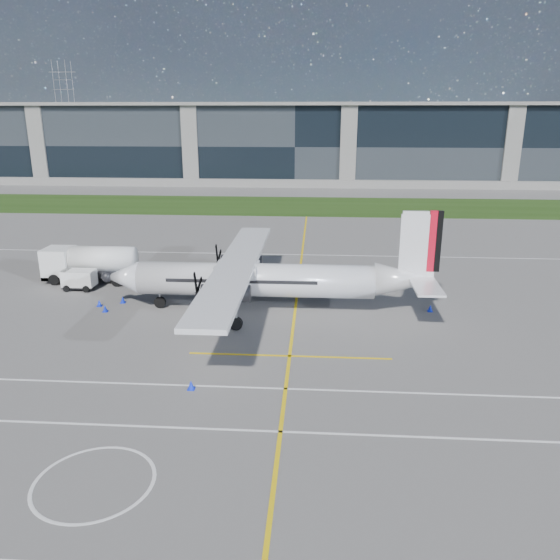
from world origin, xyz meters
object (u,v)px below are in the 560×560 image
(fuel_tanker_truck, at_px, (84,264))
(baggage_tug, at_px, (79,280))
(ground_crew_person, at_px, (167,277))
(safety_cone_stbdwing, at_px, (256,262))
(safety_cone_fwd, at_px, (99,303))
(safety_cone_nose_stbd, at_px, (123,300))
(safety_cone_nose_port, at_px, (105,308))
(pylon_west, at_px, (66,108))
(safety_cone_portwing, at_px, (191,385))
(safety_cone_tail, at_px, (430,308))
(turboprop_aircraft, at_px, (268,261))

(fuel_tanker_truck, relative_size, baggage_tug, 3.05)
(ground_crew_person, height_order, safety_cone_stbdwing, ground_crew_person)
(fuel_tanker_truck, height_order, safety_cone_fwd, fuel_tanker_truck)
(safety_cone_nose_stbd, bearing_deg, baggage_tug, 146.92)
(safety_cone_nose_port, bearing_deg, fuel_tanker_truck, 121.93)
(safety_cone_fwd, bearing_deg, safety_cone_nose_stbd, 29.67)
(baggage_tug, relative_size, safety_cone_fwd, 5.37)
(pylon_west, bearing_deg, safety_cone_portwing, -64.03)
(safety_cone_tail, bearing_deg, fuel_tanker_truck, 168.95)
(turboprop_aircraft, xyz_separation_m, safety_cone_nose_port, (-11.71, -1.09, -3.47))
(baggage_tug, height_order, ground_crew_person, ground_crew_person)
(safety_cone_nose_port, bearing_deg, turboprop_aircraft, 5.32)
(turboprop_aircraft, relative_size, safety_cone_stbdwing, 49.61)
(ground_crew_person, distance_m, safety_cone_nose_port, 6.61)
(turboprop_aircraft, height_order, fuel_tanker_truck, turboprop_aircraft)
(safety_cone_stbdwing, bearing_deg, safety_cone_tail, -40.08)
(safety_cone_fwd, xyz_separation_m, safety_cone_nose_port, (0.87, -1.12, 0.00))
(ground_crew_person, bearing_deg, safety_cone_nose_stbd, 170.61)
(pylon_west, xyz_separation_m, baggage_tug, (65.34, -144.46, -14.19))
(safety_cone_fwd, distance_m, safety_cone_stbdwing, 16.06)
(baggage_tug, bearing_deg, turboprop_aircraft, -13.86)
(safety_cone_stbdwing, xyz_separation_m, safety_cone_nose_stbd, (-8.88, -11.42, 0.00))
(safety_cone_fwd, xyz_separation_m, safety_cone_nose_stbd, (1.49, 0.85, 0.00))
(fuel_tanker_truck, height_order, safety_cone_tail, fuel_tanker_truck)
(turboprop_aircraft, xyz_separation_m, safety_cone_portwing, (-2.93, -12.05, -3.47))
(ground_crew_person, xyz_separation_m, safety_cone_tail, (20.41, -4.17, -0.70))
(fuel_tanker_truck, relative_size, safety_cone_portwing, 16.39)
(turboprop_aircraft, relative_size, safety_cone_fwd, 49.61)
(fuel_tanker_truck, distance_m, baggage_tug, 2.31)
(safety_cone_tail, bearing_deg, turboprop_aircraft, -177.15)
(safety_cone_nose_port, bearing_deg, pylon_west, 114.89)
(fuel_tanker_truck, bearing_deg, safety_cone_stbdwing, 24.26)
(turboprop_aircraft, relative_size, fuel_tanker_truck, 3.03)
(turboprop_aircraft, distance_m, safety_cone_fwd, 13.05)
(ground_crew_person, xyz_separation_m, safety_cone_fwd, (-3.88, -4.72, -0.70))
(pylon_west, distance_m, baggage_tug, 159.18)
(pylon_west, height_order, turboprop_aircraft, pylon_west)
(fuel_tanker_truck, bearing_deg, safety_cone_nose_port, -58.07)
(safety_cone_portwing, xyz_separation_m, safety_cone_nose_stbd, (-8.16, 12.92, 0.00))
(safety_cone_portwing, relative_size, safety_cone_nose_stbd, 1.00)
(safety_cone_stbdwing, distance_m, safety_cone_nose_stbd, 14.47)
(turboprop_aircraft, bearing_deg, ground_crew_person, 151.36)
(safety_cone_fwd, height_order, safety_cone_nose_stbd, same)
(pylon_west, relative_size, baggage_tug, 11.17)
(baggage_tug, relative_size, safety_cone_tail, 5.37)
(pylon_west, distance_m, turboprop_aircraft, 169.40)
(safety_cone_tail, relative_size, safety_cone_nose_stbd, 1.00)
(turboprop_aircraft, relative_size, ground_crew_person, 13.02)
(safety_cone_fwd, height_order, safety_cone_nose_port, same)
(safety_cone_tail, distance_m, safety_cone_portwing, 19.34)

